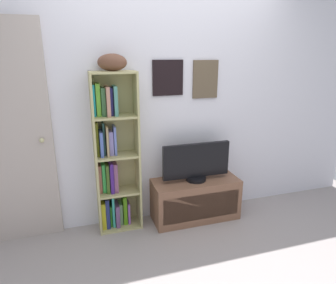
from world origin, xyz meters
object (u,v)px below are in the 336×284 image
object	(u,v)px
tv_stand	(195,199)
door	(5,138)
bookshelf	(113,160)
football	(112,62)
television	(196,162)

from	to	relation	value
tv_stand	door	xyz separation A→B (m)	(-1.82, 0.17, 0.81)
bookshelf	football	size ratio (longest dim) A/B	5.85
football	tv_stand	size ratio (longest dim) A/B	0.29
football	television	xyz separation A→B (m)	(0.83, -0.07, -1.04)
football	television	size ratio (longest dim) A/B	0.37
television	door	distance (m)	1.87
bookshelf	football	bearing A→B (deg)	-36.63
football	door	world-z (taller)	door
door	football	bearing A→B (deg)	-5.56
bookshelf	television	bearing A→B (deg)	-6.59
football	bookshelf	bearing A→B (deg)	143.37
tv_stand	television	xyz separation A→B (m)	(0.00, 0.00, 0.43)
football	door	size ratio (longest dim) A/B	0.13
tv_stand	television	bearing A→B (deg)	90.00
bookshelf	football	world-z (taller)	football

